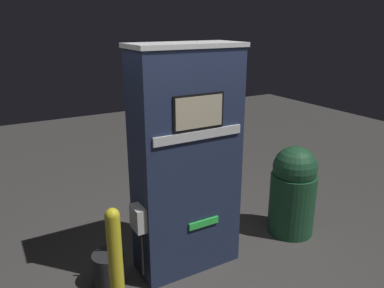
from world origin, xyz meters
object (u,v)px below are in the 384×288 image
(squeegee_bucket, at_px, (109,269))
(trash_bin, at_px, (293,190))
(safety_bollard, at_px, (116,265))
(gas_pump, at_px, (186,162))

(squeegee_bucket, bearing_deg, trash_bin, -3.63)
(safety_bollard, relative_size, squeegee_bucket, 1.41)
(safety_bollard, distance_m, trash_bin, 2.23)
(gas_pump, distance_m, squeegee_bucket, 1.22)
(gas_pump, relative_size, trash_bin, 2.09)
(gas_pump, bearing_deg, safety_bollard, -154.08)
(safety_bollard, bearing_deg, trash_bin, 8.72)
(gas_pump, relative_size, safety_bollard, 2.12)
(squeegee_bucket, bearing_deg, gas_pump, -3.94)
(gas_pump, distance_m, trash_bin, 1.46)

